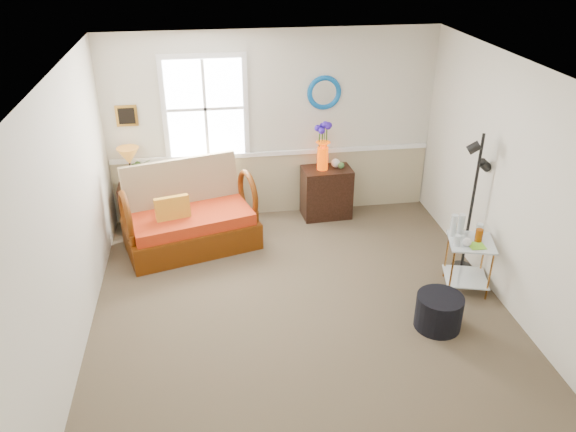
{
  "coord_description": "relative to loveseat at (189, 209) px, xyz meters",
  "views": [
    {
      "loc": [
        -0.88,
        -4.83,
        3.79
      ],
      "look_at": [
        -0.13,
        0.19,
        1.12
      ],
      "focal_mm": 35.0,
      "sensor_mm": 36.0,
      "label": 1
    }
  ],
  "objects": [
    {
      "name": "floor",
      "position": [
        1.19,
        -1.67,
        -0.54
      ],
      "size": [
        4.5,
        5.0,
        0.01
      ],
      "primitive_type": "cube",
      "color": "brown",
      "rests_on": "ground"
    },
    {
      "name": "ceiling",
      "position": [
        1.19,
        -1.67,
        2.06
      ],
      "size": [
        4.5,
        5.0,
        0.01
      ],
      "primitive_type": "cube",
      "color": "white",
      "rests_on": "walls"
    },
    {
      "name": "walls",
      "position": [
        1.19,
        -1.67,
        0.76
      ],
      "size": [
        4.51,
        5.01,
        2.6
      ],
      "color": "silver",
      "rests_on": "floor"
    },
    {
      "name": "wainscot",
      "position": [
        1.19,
        0.81,
        -0.09
      ],
      "size": [
        4.46,
        0.02,
        0.9
      ],
      "primitive_type": "cube",
      "color": "tan",
      "rests_on": "walls"
    },
    {
      "name": "chair_rail",
      "position": [
        1.19,
        0.8,
        0.38
      ],
      "size": [
        4.46,
        0.04,
        0.06
      ],
      "primitive_type": "cube",
      "color": "white",
      "rests_on": "walls"
    },
    {
      "name": "window",
      "position": [
        0.29,
        0.8,
        1.06
      ],
      "size": [
        1.14,
        0.06,
        1.44
      ],
      "primitive_type": null,
      "color": "white",
      "rests_on": "walls"
    },
    {
      "name": "picture",
      "position": [
        -0.73,
        0.81,
        1.01
      ],
      "size": [
        0.28,
        0.03,
        0.28
      ],
      "primitive_type": "cube",
      "color": "#BC8430",
      "rests_on": "walls"
    },
    {
      "name": "mirror",
      "position": [
        1.89,
        0.81,
        1.21
      ],
      "size": [
        0.47,
        0.07,
        0.47
      ],
      "primitive_type": "torus",
      "rotation": [
        1.57,
        0.0,
        0.0
      ],
      "color": "#1783C5",
      "rests_on": "walls"
    },
    {
      "name": "loveseat",
      "position": [
        0.0,
        0.0,
        0.0
      ],
      "size": [
        1.83,
        1.34,
        1.07
      ],
      "primitive_type": null,
      "rotation": [
        0.0,
        0.0,
        0.27
      ],
      "color": "#632906",
      "rests_on": "floor"
    },
    {
      "name": "throw_pillow",
      "position": [
        -0.2,
        -0.14,
        0.03
      ],
      "size": [
        0.44,
        0.21,
        0.43
      ],
      "primitive_type": null,
      "rotation": [
        0.0,
        0.0,
        0.25
      ],
      "color": "#B8560B",
      "rests_on": "loveseat"
    },
    {
      "name": "lamp_stand",
      "position": [
        -0.78,
        0.63,
        -0.22
      ],
      "size": [
        0.36,
        0.36,
        0.63
      ],
      "primitive_type": null,
      "rotation": [
        0.0,
        0.0,
        0.02
      ],
      "color": "#341912",
      "rests_on": "floor"
    },
    {
      "name": "table_lamp",
      "position": [
        -0.76,
        0.66,
        0.36
      ],
      "size": [
        0.31,
        0.31,
        0.53
      ],
      "primitive_type": null,
      "rotation": [
        0.0,
        0.0,
        -0.06
      ],
      "color": "#B77025",
      "rests_on": "lamp_stand"
    },
    {
      "name": "potted_plant",
      "position": [
        -0.63,
        0.65,
        0.25
      ],
      "size": [
        0.42,
        0.45,
        0.31
      ],
      "primitive_type": "imported",
      "rotation": [
        0.0,
        0.0,
        0.18
      ],
      "color": "#49763D",
      "rests_on": "lamp_stand"
    },
    {
      "name": "cabinet",
      "position": [
        1.92,
        0.59,
        -0.17
      ],
      "size": [
        0.7,
        0.47,
        0.73
      ],
      "primitive_type": null,
      "rotation": [
        0.0,
        0.0,
        0.05
      ],
      "color": "#341912",
      "rests_on": "floor"
    },
    {
      "name": "flower_vase",
      "position": [
        1.85,
        0.59,
        0.53
      ],
      "size": [
        0.25,
        0.25,
        0.67
      ],
      "primitive_type": null,
      "rotation": [
        0.0,
        0.0,
        0.32
      ],
      "color": "#E94100",
      "rests_on": "cabinet"
    },
    {
      "name": "side_table",
      "position": [
        3.14,
        -1.44,
        -0.23
      ],
      "size": [
        0.6,
        0.6,
        0.62
      ],
      "primitive_type": null,
      "rotation": [
        0.0,
        0.0,
        -0.27
      ],
      "color": "#AE6F2F",
      "rests_on": "floor"
    },
    {
      "name": "tabletop_items",
      "position": [
        3.1,
        -1.39,
        0.21
      ],
      "size": [
        0.45,
        0.45,
        0.26
      ],
      "primitive_type": null,
      "rotation": [
        0.0,
        0.0,
        -0.04
      ],
      "color": "silver",
      "rests_on": "side_table"
    },
    {
      "name": "floor_lamp",
      "position": [
        3.29,
        -1.04,
        0.33
      ],
      "size": [
        0.31,
        0.31,
        1.74
      ],
      "primitive_type": null,
      "rotation": [
        0.0,
        0.0,
        -0.25
      ],
      "color": "black",
      "rests_on": "floor"
    },
    {
      "name": "ottoman",
      "position": [
        2.56,
        -2.07,
        -0.35
      ],
      "size": [
        0.58,
        0.58,
        0.37
      ],
      "primitive_type": "cylinder",
      "rotation": [
        0.0,
        0.0,
        0.21
      ],
      "color": "black",
      "rests_on": "floor"
    }
  ]
}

